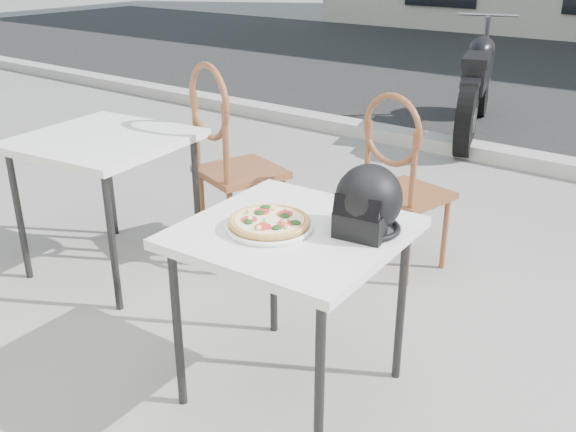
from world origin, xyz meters
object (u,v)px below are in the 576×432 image
Objects in this scene: plate at (269,227)px; cafe_table_side at (104,149)px; motorcycle at (477,85)px; helmet at (368,203)px; cafe_chair_side at (228,151)px; cafe_table_main at (293,244)px; cafe_chair_main at (401,175)px; pizza at (269,221)px.

plate is 0.48× the size of cafe_table_side.
motorcycle is at bearing 82.28° from cafe_table_side.
cafe_chair_side is at bearing 143.95° from helmet.
cafe_table_side is at bearing 169.29° from cafe_table_main.
cafe_chair_main is at bearing -92.24° from motorcycle.
helmet is (0.24, 0.14, 0.18)m from cafe_table_main.
cafe_chair_main is 0.48× the size of motorcycle.
helmet reaches higher than pizza.
pizza is 4.41m from motorcycle.
cafe_chair_side is (0.40, 0.55, -0.07)m from cafe_table_side.
cafe_table_side is (-1.48, 0.28, 0.04)m from cafe_table_main.
pizza is 1.20× the size of helmet.
cafe_table_side is at bearing 166.36° from pizza.
cafe_chair_side is (-1.02, 0.89, -0.14)m from pizza.
cafe_table_side is 4.01m from motorcycle.
cafe_table_side reaches higher than plate.
cafe_chair_side is (-0.91, -0.38, 0.06)m from cafe_chair_main.
cafe_table_main is 2.80× the size of helmet.
cafe_table_side is (-1.31, -0.93, 0.13)m from cafe_chair_main.
plate is 4.41m from motorcycle.
pizza is 1.30m from cafe_chair_main.
cafe_chair_side reaches higher than cafe_table_side.
plate is 1.46m from cafe_table_side.
cafe_table_main is 0.79× the size of cafe_chair_main.
cafe_table_main is 4.35m from motorcycle.
cafe_table_main is at bearing 110.86° from cafe_chair_main.
plate is (-0.06, -0.06, 0.08)m from cafe_table_main.
cafe_chair_main is 1.13× the size of cafe_table_side.
cafe_table_main is 1.36m from cafe_chair_side.
cafe_table_side is (-1.42, 0.34, -0.07)m from pizza.
plate is at bearing -115.27° from pizza.
pizza is at bearing -13.64° from cafe_table_side.
cafe_chair_main is 1.61m from cafe_table_side.
cafe_chair_main is (-0.17, 1.21, -0.10)m from cafe_table_main.
pizza is 0.38× the size of cafe_table_side.
helmet is at bearing 171.29° from cafe_chair_side.
plate is at bearing 157.65° from cafe_chair_side.
cafe_table_side is 0.43× the size of motorcycle.
pizza reaches higher than cafe_table_side.
motorcycle reaches higher than cafe_chair_main.
helmet is at bearing -90.47° from motorcycle.
cafe_table_main is at bearing 45.20° from pizza.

